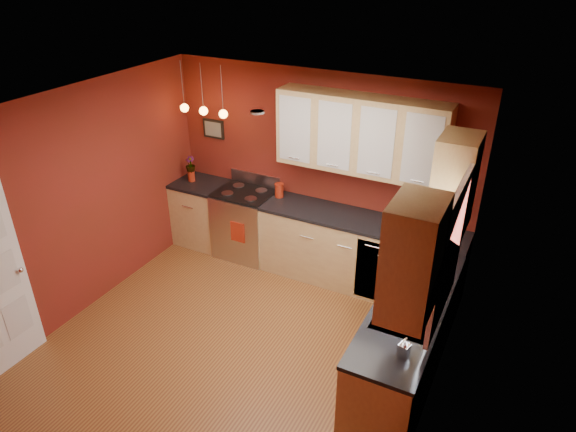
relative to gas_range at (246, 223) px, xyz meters
The scene contains 26 objects.
floor 2.08m from the gas_range, 62.94° to the right, with size 4.20×4.20×0.00m, color #915F2A.
ceiling 2.93m from the gas_range, 62.94° to the right, with size 4.00×4.20×0.02m, color #ECE6CD.
wall_back 1.27m from the gas_range, 18.02° to the left, with size 4.00×0.02×2.60m, color maroon.
wall_front 4.09m from the gas_range, 76.73° to the right, with size 4.00×0.02×2.60m, color maroon.
wall_left 2.25m from the gas_range, 120.95° to the right, with size 0.02×4.20×2.60m, color maroon.
wall_right 3.53m from the gas_range, 31.66° to the right, with size 0.02×4.20×2.60m, color maroon.
base_cabinets_back_left 0.73m from the gas_range, behind, with size 0.70×0.60×0.90m, color tan.
base_cabinets_back_right 1.65m from the gas_range, ahead, with size 2.54×0.60×0.90m, color tan.
base_cabinets_right 2.95m from the gas_range, 27.27° to the right, with size 0.60×2.10×0.90m, color tan.
counter_back_left 0.85m from the gas_range, behind, with size 0.70×0.62×0.04m, color black.
counter_back_right 1.71m from the gas_range, ahead, with size 2.54×0.62×0.04m, color black.
counter_right 2.98m from the gas_range, 27.27° to the right, with size 0.62×2.10×0.04m, color black.
gas_range is the anchor object (origin of this frame).
dishwasher_front 2.04m from the gas_range, ahead, with size 0.60×0.02×0.80m, color #BCBBC0.
sink 3.05m from the gas_range, 29.78° to the right, with size 0.50×0.70×0.33m.
window 3.48m from the gas_range, 27.40° to the right, with size 0.06×1.02×1.22m.
upper_cabinets_back 2.12m from the gas_range, ahead, with size 2.00×0.35×0.90m, color tan.
upper_cabinets_right 3.45m from the gas_range, 28.26° to the right, with size 0.35×1.95×0.90m, color tan.
wall_picture 1.36m from the gas_range, 156.09° to the left, with size 0.32×0.03×0.26m, color black.
pendant_lights 1.62m from the gas_range, behind, with size 0.71×0.11×0.66m.
red_canister 0.73m from the gas_range, 12.50° to the left, with size 0.12×0.12×0.18m.
red_vase 1.01m from the gas_range, behind, with size 0.09×0.09×0.15m, color #A32611.
flowers 1.11m from the gas_range, behind, with size 0.13×0.13×0.23m, color #A32611.
coffee_maker 2.32m from the gas_range, ahead, with size 0.17×0.17×0.23m.
soap_pump 3.47m from the gas_range, 36.75° to the right, with size 0.08×0.08×0.18m, color silver.
dish_towel 0.34m from the gas_range, 77.35° to the right, with size 0.21×0.01×0.28m, color #A32611.
Camera 1 is at (2.42, -3.45, 3.88)m, focal length 32.00 mm.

